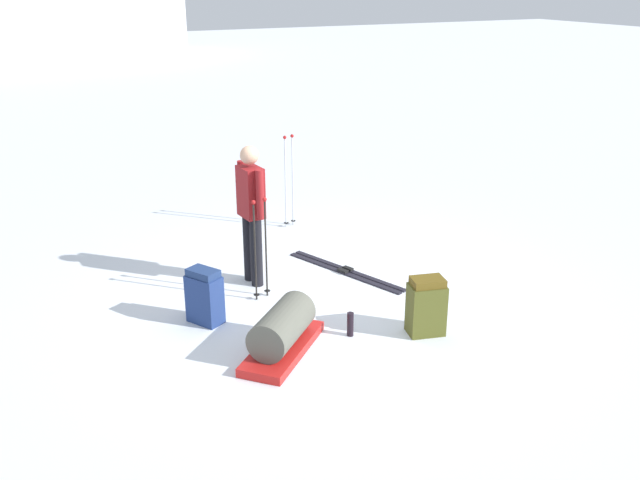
{
  "coord_description": "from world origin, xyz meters",
  "views": [
    {
      "loc": [
        -3.29,
        -6.69,
        3.54
      ],
      "look_at": [
        0.0,
        0.0,
        0.7
      ],
      "focal_mm": 39.42,
      "sensor_mm": 36.0,
      "label": 1
    }
  ],
  "objects_px": {
    "ski_poles_planted_far": "(289,177)",
    "gear_sled": "(282,332)",
    "ski_pair_near": "(345,271)",
    "backpack_bright": "(426,307)",
    "backpack_large_dark": "(205,297)",
    "ski_poles_planted_near": "(260,244)",
    "skier_standing": "(251,208)",
    "thermos_bottle": "(350,324)"
  },
  "relations": [
    {
      "from": "ski_pair_near",
      "to": "ski_poles_planted_near",
      "type": "distance_m",
      "value": 1.41
    },
    {
      "from": "ski_pair_near",
      "to": "ski_poles_planted_far",
      "type": "height_order",
      "value": "ski_poles_planted_far"
    },
    {
      "from": "ski_poles_planted_far",
      "to": "gear_sled",
      "type": "xyz_separation_m",
      "value": [
        -1.59,
        -3.4,
        -0.54
      ]
    },
    {
      "from": "ski_poles_planted_far",
      "to": "gear_sled",
      "type": "relative_size",
      "value": 1.18
    },
    {
      "from": "backpack_large_dark",
      "to": "thermos_bottle",
      "type": "distance_m",
      "value": 1.59
    },
    {
      "from": "ski_pair_near",
      "to": "backpack_bright",
      "type": "relative_size",
      "value": 2.82
    },
    {
      "from": "skier_standing",
      "to": "backpack_bright",
      "type": "bearing_deg",
      "value": -60.37
    },
    {
      "from": "skier_standing",
      "to": "gear_sled",
      "type": "distance_m",
      "value": 1.9
    },
    {
      "from": "backpack_bright",
      "to": "thermos_bottle",
      "type": "xyz_separation_m",
      "value": [
        -0.73,
        0.3,
        -0.18
      ]
    },
    {
      "from": "ski_poles_planted_far",
      "to": "thermos_bottle",
      "type": "distance_m",
      "value": 3.55
    },
    {
      "from": "backpack_large_dark",
      "to": "gear_sled",
      "type": "relative_size",
      "value": 0.53
    },
    {
      "from": "backpack_large_dark",
      "to": "ski_poles_planted_near",
      "type": "relative_size",
      "value": 0.51
    },
    {
      "from": "ski_poles_planted_far",
      "to": "gear_sled",
      "type": "bearing_deg",
      "value": -114.97
    },
    {
      "from": "backpack_large_dark",
      "to": "gear_sled",
      "type": "xyz_separation_m",
      "value": [
        0.49,
        -0.96,
        -0.08
      ]
    },
    {
      "from": "backpack_bright",
      "to": "gear_sled",
      "type": "relative_size",
      "value": 0.54
    },
    {
      "from": "ski_poles_planted_near",
      "to": "ski_pair_near",
      "type": "bearing_deg",
      "value": 10.43
    },
    {
      "from": "backpack_large_dark",
      "to": "gear_sled",
      "type": "distance_m",
      "value": 1.08
    },
    {
      "from": "ski_pair_near",
      "to": "ski_poles_planted_far",
      "type": "bearing_deg",
      "value": 87.67
    },
    {
      "from": "ski_poles_planted_near",
      "to": "thermos_bottle",
      "type": "bearing_deg",
      "value": -69.04
    },
    {
      "from": "thermos_bottle",
      "to": "backpack_bright",
      "type": "bearing_deg",
      "value": -22.04
    },
    {
      "from": "ski_poles_planted_near",
      "to": "thermos_bottle",
      "type": "distance_m",
      "value": 1.46
    },
    {
      "from": "ski_pair_near",
      "to": "backpack_bright",
      "type": "height_order",
      "value": "backpack_bright"
    },
    {
      "from": "backpack_bright",
      "to": "skier_standing",
      "type": "bearing_deg",
      "value": 119.63
    },
    {
      "from": "skier_standing",
      "to": "thermos_bottle",
      "type": "relative_size",
      "value": 6.54
    },
    {
      "from": "backpack_bright",
      "to": "ski_poles_planted_far",
      "type": "height_order",
      "value": "ski_poles_planted_far"
    },
    {
      "from": "backpack_bright",
      "to": "thermos_bottle",
      "type": "distance_m",
      "value": 0.81
    },
    {
      "from": "skier_standing",
      "to": "ski_poles_planted_near",
      "type": "bearing_deg",
      "value": -99.22
    },
    {
      "from": "ski_pair_near",
      "to": "gear_sled",
      "type": "bearing_deg",
      "value": -135.32
    },
    {
      "from": "backpack_bright",
      "to": "gear_sled",
      "type": "distance_m",
      "value": 1.53
    },
    {
      "from": "backpack_large_dark",
      "to": "ski_poles_planted_near",
      "type": "bearing_deg",
      "value": 21.32
    },
    {
      "from": "skier_standing",
      "to": "backpack_bright",
      "type": "height_order",
      "value": "skier_standing"
    },
    {
      "from": "ski_poles_planted_near",
      "to": "gear_sled",
      "type": "distance_m",
      "value": 1.37
    },
    {
      "from": "ski_pair_near",
      "to": "thermos_bottle",
      "type": "relative_size",
      "value": 6.79
    },
    {
      "from": "gear_sled",
      "to": "ski_pair_near",
      "type": "bearing_deg",
      "value": 44.68
    },
    {
      "from": "backpack_large_dark",
      "to": "ski_poles_planted_far",
      "type": "xyz_separation_m",
      "value": [
        2.07,
        2.44,
        0.46
      ]
    },
    {
      "from": "ski_poles_planted_far",
      "to": "thermos_bottle",
      "type": "relative_size",
      "value": 5.29
    },
    {
      "from": "skier_standing",
      "to": "ski_pair_near",
      "type": "bearing_deg",
      "value": -11.1
    },
    {
      "from": "gear_sled",
      "to": "ski_poles_planted_far",
      "type": "bearing_deg",
      "value": 65.03
    },
    {
      "from": "gear_sled",
      "to": "ski_poles_planted_near",
      "type": "bearing_deg",
      "value": 77.33
    },
    {
      "from": "skier_standing",
      "to": "ski_poles_planted_far",
      "type": "bearing_deg",
      "value": 53.97
    },
    {
      "from": "skier_standing",
      "to": "ski_pair_near",
      "type": "relative_size",
      "value": 0.96
    },
    {
      "from": "ski_poles_planted_far",
      "to": "gear_sled",
      "type": "height_order",
      "value": "ski_poles_planted_far"
    }
  ]
}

